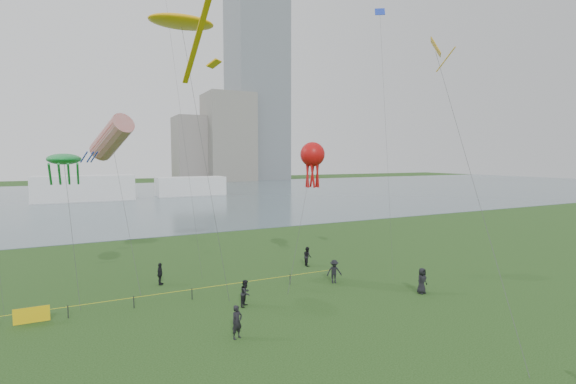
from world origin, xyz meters
name	(u,v)px	position (x,y,z in m)	size (l,w,h in m)	color
ground_plane	(381,375)	(0.00, 0.00, 0.00)	(400.00, 400.00, 0.00)	#1A3912
lake	(136,197)	(0.00, 100.00, 0.02)	(400.00, 120.00, 0.08)	slate
tower	(256,49)	(62.00, 168.00, 60.00)	(24.00, 24.00, 120.00)	slate
building_mid	(228,138)	(46.00, 162.00, 19.00)	(20.00, 20.00, 38.00)	slate
building_low	(194,149)	(32.00, 168.00, 14.00)	(16.00, 18.00, 28.00)	gray
pavilion_left	(84,188)	(-12.00, 95.00, 3.00)	(22.00, 8.00, 6.00)	white
pavilion_right	(191,186)	(14.00, 98.00, 2.50)	(18.00, 7.00, 5.00)	white
fence	(100,305)	(-11.69, 14.53, 0.55)	(24.07, 0.07, 1.05)	black
spectator_a	(246,293)	(-2.55, 11.50, 0.93)	(0.90, 0.70, 1.85)	black
spectator_b	(334,271)	(5.88, 13.30, 0.97)	(1.25, 0.72, 1.94)	black
spectator_c	(160,274)	(-7.06, 19.16, 0.90)	(1.06, 0.44, 1.80)	black
spectator_d	(422,281)	(10.44, 8.12, 0.98)	(0.96, 0.62, 1.96)	black
spectator_f	(237,322)	(-4.81, 6.85, 0.97)	(0.70, 0.46, 1.93)	black
spectator_g	(307,256)	(6.56, 19.06, 0.92)	(0.89, 0.69, 1.83)	black
kite_stingray	(182,23)	(-5.60, 15.86, 19.96)	(4.70, 9.95, 20.42)	#3F3F42
kite_windsock	(112,138)	(-10.13, 22.31, 11.94)	(4.28, 7.86, 13.88)	#3F3F42
kite_creature	(64,160)	(-13.53, 18.12, 10.18)	(2.22, 4.49, 10.60)	#3F3F42
kite_octopus	(312,155)	(5.64, 16.57, 10.51)	(5.57, 5.27, 11.67)	#3F3F42
kite_delta	(441,62)	(8.96, 5.49, 16.60)	(3.80, 10.21, 18.28)	#3F3F42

